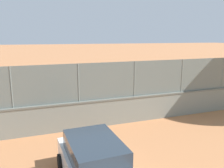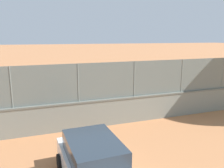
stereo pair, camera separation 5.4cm
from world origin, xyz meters
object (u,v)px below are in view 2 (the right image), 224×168
at_px(player_near_wall_returning, 106,79).
at_px(sports_ball, 70,110).
at_px(courtside_bench, 112,107).
at_px(player_baseline_waiting, 82,91).
at_px(spare_ball_by_wall, 78,119).
at_px(parked_car_white, 95,164).

height_order(player_near_wall_returning, sports_ball, player_near_wall_returning).
relative_size(sports_ball, courtside_bench, 0.11).
bearing_deg(player_baseline_waiting, courtside_bench, 118.47).
bearing_deg(spare_ball_by_wall, player_baseline_waiting, -105.90).
relative_size(player_near_wall_returning, spare_ball_by_wall, 15.64).
xyz_separation_m(spare_ball_by_wall, courtside_bench, (-2.26, -0.43, 0.41)).
bearing_deg(player_baseline_waiting, spare_ball_by_wall, 74.10).
relative_size(player_near_wall_returning, sports_ball, 8.54).
relative_size(sports_ball, parked_car_white, 0.04).
bearing_deg(player_baseline_waiting, parked_car_white, 81.40).
height_order(player_baseline_waiting, spare_ball_by_wall, player_baseline_waiting).
bearing_deg(player_near_wall_returning, parked_car_white, 71.59).
bearing_deg(parked_car_white, spare_ball_by_wall, -94.94).
distance_m(player_near_wall_returning, parked_car_white, 14.54).
bearing_deg(sports_ball, courtside_bench, 152.82).
relative_size(player_baseline_waiting, parked_car_white, 0.40).
height_order(player_baseline_waiting, courtside_bench, player_baseline_waiting).
bearing_deg(courtside_bench, sports_ball, -27.18).
distance_m(player_near_wall_returning, courtside_bench, 7.38).
height_order(sports_ball, courtside_bench, courtside_bench).
relative_size(player_near_wall_returning, courtside_bench, 0.92).
relative_size(spare_ball_by_wall, courtside_bench, 0.06).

